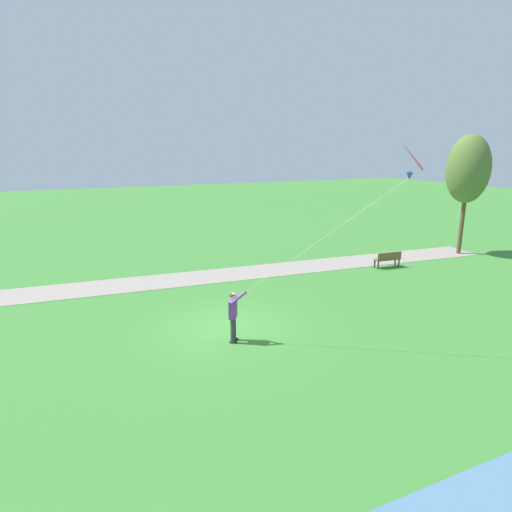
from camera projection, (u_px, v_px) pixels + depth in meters
ground_plane at (227, 328)px, 15.66m from camera, size 120.00×120.00×0.00m
walkway_path at (220, 275)px, 22.05m from camera, size 4.77×32.09×0.02m
person_kite_flyer at (234, 312)px, 14.32m from camera, size 0.54×0.62×1.83m
flying_kite at (399, 161)px, 12.41m from camera, size 3.37×4.75×4.75m
park_bench_near_walkway at (388, 258)px, 23.39m from camera, size 0.55×1.53×0.88m
tree_treeline_right at (468, 169)px, 25.35m from camera, size 2.40×2.56×7.16m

